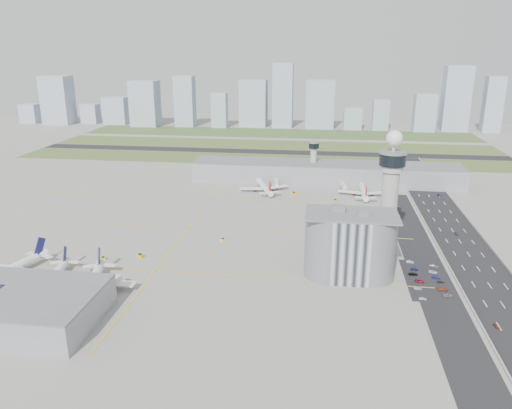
# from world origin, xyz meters

# --- Properties ---
(ground) EXTENTS (1000.00, 1000.00, 0.00)m
(ground) POSITION_xyz_m (0.00, 0.00, 0.00)
(ground) COLOR #9B9890
(grass_strip_0) EXTENTS (480.00, 50.00, 0.08)m
(grass_strip_0) POSITION_xyz_m (-20.00, 225.00, 0.04)
(grass_strip_0) COLOR #4E632F
(grass_strip_0) RESTS_ON ground
(grass_strip_1) EXTENTS (480.00, 60.00, 0.08)m
(grass_strip_1) POSITION_xyz_m (-20.00, 300.00, 0.04)
(grass_strip_1) COLOR #475C2B
(grass_strip_1) RESTS_ON ground
(grass_strip_2) EXTENTS (480.00, 70.00, 0.08)m
(grass_strip_2) POSITION_xyz_m (-20.00, 380.00, 0.04)
(grass_strip_2) COLOR #405C2B
(grass_strip_2) RESTS_ON ground
(runway) EXTENTS (480.00, 22.00, 0.10)m
(runway) POSITION_xyz_m (-20.00, 262.00, 0.06)
(runway) COLOR black
(runway) RESTS_ON ground
(highway) EXTENTS (28.00, 500.00, 0.10)m
(highway) POSITION_xyz_m (115.00, 0.00, 0.05)
(highway) COLOR black
(highway) RESTS_ON ground
(barrier_left) EXTENTS (0.60, 500.00, 1.20)m
(barrier_left) POSITION_xyz_m (101.00, 0.00, 0.60)
(barrier_left) COLOR #9E9E99
(barrier_left) RESTS_ON ground
(barrier_right) EXTENTS (0.60, 500.00, 1.20)m
(barrier_right) POSITION_xyz_m (129.00, 0.00, 0.60)
(barrier_right) COLOR #9E9E99
(barrier_right) RESTS_ON ground
(landside_road) EXTENTS (18.00, 260.00, 0.08)m
(landside_road) POSITION_xyz_m (90.00, -10.00, 0.04)
(landside_road) COLOR black
(landside_road) RESTS_ON ground
(parking_lot) EXTENTS (20.00, 44.00, 0.10)m
(parking_lot) POSITION_xyz_m (88.00, -22.00, 0.05)
(parking_lot) COLOR black
(parking_lot) RESTS_ON ground
(taxiway_line_h_0) EXTENTS (260.00, 0.60, 0.01)m
(taxiway_line_h_0) POSITION_xyz_m (-40.00, -30.00, 0.01)
(taxiway_line_h_0) COLOR yellow
(taxiway_line_h_0) RESTS_ON ground
(taxiway_line_h_1) EXTENTS (260.00, 0.60, 0.01)m
(taxiway_line_h_1) POSITION_xyz_m (-40.00, 30.00, 0.01)
(taxiway_line_h_1) COLOR yellow
(taxiway_line_h_1) RESTS_ON ground
(taxiway_line_h_2) EXTENTS (260.00, 0.60, 0.01)m
(taxiway_line_h_2) POSITION_xyz_m (-40.00, 90.00, 0.01)
(taxiway_line_h_2) COLOR yellow
(taxiway_line_h_2) RESTS_ON ground
(taxiway_line_v) EXTENTS (0.60, 260.00, 0.01)m
(taxiway_line_v) POSITION_xyz_m (-40.00, 30.00, 0.01)
(taxiway_line_v) COLOR yellow
(taxiway_line_v) RESTS_ON ground
(control_tower) EXTENTS (14.00, 14.00, 64.50)m
(control_tower) POSITION_xyz_m (72.00, 8.00, 35.04)
(control_tower) COLOR #ADAAA5
(control_tower) RESTS_ON ground
(secondary_tower) EXTENTS (8.60, 8.60, 31.90)m
(secondary_tower) POSITION_xyz_m (30.00, 150.00, 18.80)
(secondary_tower) COLOR #ADAAA5
(secondary_tower) RESTS_ON ground
(admin_building) EXTENTS (42.00, 24.00, 33.50)m
(admin_building) POSITION_xyz_m (51.99, -22.00, 15.30)
(admin_building) COLOR #B2B2B7
(admin_building) RESTS_ON ground
(terminal_pier) EXTENTS (210.00, 32.00, 15.80)m
(terminal_pier) POSITION_xyz_m (40.00, 148.00, 7.90)
(terminal_pier) COLOR gray
(terminal_pier) RESTS_ON ground
(airplane_near_a) EXTENTS (49.99, 54.64, 12.77)m
(airplane_near_a) POSITION_xyz_m (-105.41, -46.77, 6.38)
(airplane_near_a) COLOR white
(airplane_near_a) RESTS_ON ground
(airplane_near_b) EXTENTS (40.64, 45.66, 11.37)m
(airplane_near_b) POSITION_xyz_m (-80.98, -50.76, 5.68)
(airplane_near_b) COLOR white
(airplane_near_b) RESTS_ON ground
(airplane_near_c) EXTENTS (48.40, 53.24, 12.61)m
(airplane_near_c) POSITION_xyz_m (-60.23, -54.71, 6.31)
(airplane_near_c) COLOR white
(airplane_near_c) RESTS_ON ground
(airplane_far_a) EXTENTS (50.32, 54.20, 12.30)m
(airplane_far_a) POSITION_xyz_m (-5.62, 116.80, 6.15)
(airplane_far_a) COLOR white
(airplane_far_a) RESTS_ON ground
(airplane_far_b) EXTENTS (37.46, 43.84, 12.11)m
(airplane_far_b) POSITION_xyz_m (67.64, 114.62, 6.06)
(airplane_far_b) COLOR white
(airplane_far_b) RESTS_ON ground
(jet_bridge_near_1) EXTENTS (5.39, 14.31, 5.70)m
(jet_bridge_near_1) POSITION_xyz_m (-83.00, -61.00, 2.85)
(jet_bridge_near_1) COLOR silver
(jet_bridge_near_1) RESTS_ON ground
(jet_bridge_near_2) EXTENTS (5.39, 14.31, 5.70)m
(jet_bridge_near_2) POSITION_xyz_m (-53.00, -61.00, 2.85)
(jet_bridge_near_2) COLOR silver
(jet_bridge_near_2) RESTS_ON ground
(jet_bridge_far_0) EXTENTS (5.39, 14.31, 5.70)m
(jet_bridge_far_0) POSITION_xyz_m (2.00, 132.00, 2.85)
(jet_bridge_far_0) COLOR silver
(jet_bridge_far_0) RESTS_ON ground
(jet_bridge_far_1) EXTENTS (5.39, 14.31, 5.70)m
(jet_bridge_far_1) POSITION_xyz_m (52.00, 132.00, 2.85)
(jet_bridge_far_1) COLOR silver
(jet_bridge_far_1) RESTS_ON ground
(tug_0) EXTENTS (2.49, 3.40, 1.87)m
(tug_0) POSITION_xyz_m (-110.94, -44.34, 0.94)
(tug_0) COLOR orange
(tug_0) RESTS_ON ground
(tug_1) EXTENTS (3.11, 2.42, 1.62)m
(tug_1) POSITION_xyz_m (-70.57, -20.69, 0.81)
(tug_1) COLOR #D4C105
(tug_1) RESTS_ON ground
(tug_2) EXTENTS (3.89, 3.32, 1.91)m
(tug_2) POSITION_xyz_m (-53.04, -15.10, 0.95)
(tug_2) COLOR #DDB800
(tug_2) RESTS_ON ground
(tug_3) EXTENTS (3.14, 3.34, 1.60)m
(tug_3) POSITION_xyz_m (-15.54, 12.82, 0.80)
(tug_3) COLOR yellow
(tug_3) RESTS_ON ground
(tug_4) EXTENTS (3.99, 4.07, 1.97)m
(tug_4) POSITION_xyz_m (17.48, 109.85, 0.98)
(tug_4) COLOR #DDB30C
(tug_4) RESTS_ON ground
(tug_5) EXTENTS (3.46, 3.67, 1.76)m
(tug_5) POSITION_xyz_m (47.33, 96.51, 0.88)
(tug_5) COLOR orange
(tug_5) RESTS_ON ground
(car_lot_0) EXTENTS (3.51, 1.53, 1.18)m
(car_lot_0) POSITION_xyz_m (82.66, -41.93, 0.59)
(car_lot_0) COLOR silver
(car_lot_0) RESTS_ON ground
(car_lot_1) EXTENTS (3.42, 1.31, 1.11)m
(car_lot_1) POSITION_xyz_m (82.12, -32.39, 0.56)
(car_lot_1) COLOR #929399
(car_lot_1) RESTS_ON ground
(car_lot_2) EXTENTS (4.36, 2.53, 1.14)m
(car_lot_2) POSITION_xyz_m (84.10, -24.93, 0.57)
(car_lot_2) COLOR maroon
(car_lot_2) RESTS_ON ground
(car_lot_3) EXTENTS (4.44, 2.34, 1.23)m
(car_lot_3) POSITION_xyz_m (82.36, -17.64, 0.61)
(car_lot_3) COLOR black
(car_lot_3) RESTS_ON ground
(car_lot_4) EXTENTS (3.62, 1.82, 1.18)m
(car_lot_4) POSITION_xyz_m (83.92, -11.89, 0.59)
(car_lot_4) COLOR navy
(car_lot_4) RESTS_ON ground
(car_lot_5) EXTENTS (3.74, 1.53, 1.21)m
(car_lot_5) POSITION_xyz_m (83.09, -3.36, 0.60)
(car_lot_5) COLOR silver
(car_lot_5) RESTS_ON ground
(car_lot_6) EXTENTS (4.55, 2.64, 1.19)m
(car_lot_6) POSITION_xyz_m (93.92, -37.63, 0.60)
(car_lot_6) COLOR gray
(car_lot_6) RESTS_ON ground
(car_lot_7) EXTENTS (4.50, 1.90, 1.30)m
(car_lot_7) POSITION_xyz_m (92.94, -31.97, 0.65)
(car_lot_7) COLOR maroon
(car_lot_7) RESTS_ON ground
(car_lot_8) EXTENTS (3.38, 1.65, 1.11)m
(car_lot_8) POSITION_xyz_m (93.60, -24.30, 0.55)
(car_lot_8) COLOR #29282E
(car_lot_8) RESTS_ON ground
(car_lot_9) EXTENTS (3.82, 1.73, 1.22)m
(car_lot_9) POSITION_xyz_m (92.31, -20.09, 0.61)
(car_lot_9) COLOR navy
(car_lot_9) RESTS_ON ground
(car_lot_10) EXTENTS (4.19, 2.43, 1.10)m
(car_lot_10) POSITION_xyz_m (92.16, -13.95, 0.55)
(car_lot_10) COLOR white
(car_lot_10) RESTS_ON ground
(car_lot_11) EXTENTS (4.67, 2.44, 1.29)m
(car_lot_11) POSITION_xyz_m (93.86, -6.79, 0.65)
(car_lot_11) COLOR gray
(car_lot_11) RESTS_ON ground
(car_hw_0) EXTENTS (1.77, 3.34, 1.08)m
(car_hw_0) POSITION_xyz_m (106.84, -60.60, 0.54)
(car_hw_0) COLOR maroon
(car_hw_0) RESTS_ON ground
(car_hw_1) EXTENTS (1.56, 4.03, 1.31)m
(car_hw_1) POSITION_xyz_m (115.62, 40.95, 0.65)
(car_hw_1) COLOR black
(car_hw_1) RESTS_ON ground
(car_hw_2) EXTENTS (2.70, 4.82, 1.27)m
(car_hw_2) POSITION_xyz_m (122.51, 120.77, 0.64)
(car_hw_2) COLOR #2B4980
(car_hw_2) RESTS_ON ground
(car_hw_4) EXTENTS (2.05, 3.85, 1.25)m
(car_hw_4) POSITION_xyz_m (108.54, 180.42, 0.62)
(car_hw_4) COLOR gray
(car_hw_4) RESTS_ON ground
(skyline_bldg_0) EXTENTS (24.05, 19.24, 26.50)m
(skyline_bldg_0) POSITION_xyz_m (-377.77, 421.70, 13.25)
(skyline_bldg_0) COLOR #9EADC1
(skyline_bldg_0) RESTS_ON ground
(skyline_bldg_1) EXTENTS (37.63, 30.10, 65.60)m
(skyline_bldg_1) POSITION_xyz_m (-331.22, 417.61, 32.80)
(skyline_bldg_1) COLOR #9EADC1
(skyline_bldg_1) RESTS_ON ground
(skyline_bldg_2) EXTENTS (22.81, 18.25, 26.79)m
(skyline_bldg_2) POSITION_xyz_m (-291.25, 430.16, 13.39)
(skyline_bldg_2) COLOR #9EADC1
(skyline_bldg_2) RESTS_ON ground
(skyline_bldg_3) EXTENTS (32.30, 25.84, 36.93)m
(skyline_bldg_3) POSITION_xyz_m (-252.58, 431.35, 18.47)
(skyline_bldg_3) COLOR #9EADC1
(skyline_bldg_3) RESTS_ON ground
(skyline_bldg_4) EXTENTS (35.81, 28.65, 60.36)m
(skyline_bldg_4) POSITION_xyz_m (-204.47, 415.19, 30.18)
(skyline_bldg_4) COLOR #9EADC1
(skyline_bldg_4) RESTS_ON ground
(skyline_bldg_5) EXTENTS (25.49, 20.39, 66.89)m
(skyline_bldg_5) POSITION_xyz_m (-150.11, 419.66, 33.44)
(skyline_bldg_5) COLOR #9EADC1
(skyline_bldg_5) RESTS_ON ground
(skyline_bldg_6) EXTENTS (20.04, 16.03, 45.20)m
(skyline_bldg_6) POSITION_xyz_m (-102.68, 417.90, 22.60)
(skyline_bldg_6) COLOR #9EADC1
(skyline_bldg_6) RESTS_ON ground
(skyline_bldg_7) EXTENTS (35.76, 28.61, 61.22)m
(skyline_bldg_7) POSITION_xyz_m (-59.44, 436.89, 30.61)
(skyline_bldg_7) COLOR #9EADC1
(skyline_bldg_7) RESTS_ON ground
(skyline_bldg_8) EXTENTS (26.33, 21.06, 83.39)m
(skyline_bldg_8) POSITION_xyz_m (-19.42, 431.56, 41.69)
(skyline_bldg_8) COLOR #9EADC1
(skyline_bldg_8) RESTS_ON ground
(skyline_bldg_9) EXTENTS (36.96, 29.57, 62.11)m
(skyline_bldg_9) POSITION_xyz_m (30.27, 432.32, 31.06)
(skyline_bldg_9) COLOR #9EADC1
(skyline_bldg_9) RESTS_ON ground
(skyline_bldg_10) EXTENTS (23.01, 18.41, 27.75)m
(skyline_bldg_10) POSITION_xyz_m (73.27, 423.68, 13.87)
(skyline_bldg_10) COLOR #9EADC1
(skyline_bldg_10) RESTS_ON ground
(skyline_bldg_11) EXTENTS (20.22, 16.18, 38.97)m
(skyline_bldg_11) POSITION_xyz_m (108.28, 423.34, 19.48)
(skyline_bldg_11) COLOR #9EADC1
(skyline_bldg_11) RESTS_ON ground
(skyline_bldg_12) EXTENTS (26.14, 20.92, 46.89)m
(skyline_bldg_12) POSITION_xyz_m (162.17, 421.29, 23.44)
(skyline_bldg_12) COLOR #9EADC1
(skyline_bldg_12) RESTS_ON ground
(skyline_bldg_13) EXTENTS (32.26, 25.81, 81.20)m
(skyline_bldg_13) POSITION_xyz_m (201.27, 433.27, 40.60)
(skyline_bldg_13) COLOR #9EADC1
(skyline_bldg_13) RESTS_ON ground
(skyline_bldg_14) EXTENTS (21.59, 17.28, 68.75)m
(skyline_bldg_14) POSITION_xyz_m (244.74, 426.38, 34.37)
(skyline_bldg_14) COLOR #9EADC1
(skyline_bldg_14) RESTS_ON ground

